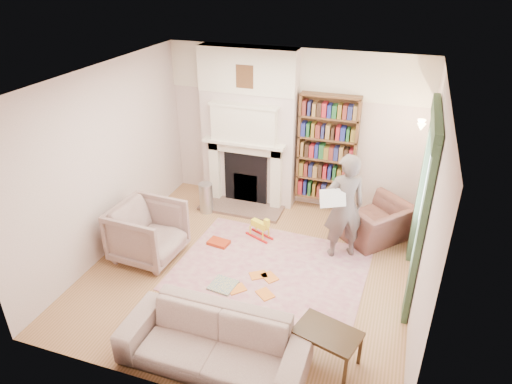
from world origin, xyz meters
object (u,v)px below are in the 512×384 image
(armchair_reading, at_px, (375,222))
(coffee_table, at_px, (326,347))
(armchair_left, at_px, (148,232))
(bookcase, at_px, (327,149))
(rocking_horse, at_px, (259,227))
(man_reading, at_px, (344,207))
(paraffin_heater, at_px, (206,198))
(sofa, at_px, (214,342))

(armchair_reading, relative_size, coffee_table, 1.42)
(armchair_left, distance_m, coffee_table, 3.17)
(bookcase, bearing_deg, rocking_horse, -121.49)
(armchair_reading, bearing_deg, armchair_left, -23.04)
(rocking_horse, bearing_deg, armchair_reading, 40.84)
(armchair_reading, height_order, rocking_horse, armchair_reading)
(bookcase, xyz_separation_m, armchair_reading, (0.99, -0.73, -0.85))
(bookcase, bearing_deg, man_reading, -68.12)
(bookcase, height_order, paraffin_heater, bookcase)
(bookcase, height_order, sofa, bookcase)
(man_reading, bearing_deg, bookcase, -96.19)
(sofa, distance_m, paraffin_heater, 3.46)
(man_reading, xyz_separation_m, paraffin_heater, (-2.50, 0.55, -0.56))
(armchair_reading, distance_m, paraffin_heater, 2.95)
(armchair_left, bearing_deg, bookcase, -40.29)
(armchair_left, xyz_separation_m, sofa, (1.75, -1.58, -0.12))
(coffee_table, xyz_separation_m, rocking_horse, (-1.52, 2.20, -0.02))
(bookcase, relative_size, coffee_table, 2.64)
(sofa, relative_size, coffee_table, 3.01)
(armchair_reading, height_order, armchair_left, armchair_left)
(sofa, bearing_deg, man_reading, 68.99)
(man_reading, xyz_separation_m, coffee_table, (0.20, -2.15, -0.61))
(armchair_left, distance_m, paraffin_heater, 1.57)
(bookcase, height_order, rocking_horse, bookcase)
(armchair_reading, xyz_separation_m, coffee_table, (-0.25, -2.75, -0.10))
(armchair_reading, relative_size, rocking_horse, 2.16)
(armchair_reading, xyz_separation_m, paraffin_heater, (-2.95, -0.05, -0.05))
(armchair_reading, height_order, sofa, armchair_reading)
(sofa, bearing_deg, bookcase, 83.45)
(sofa, relative_size, man_reading, 1.26)
(sofa, bearing_deg, armchair_reading, 65.64)
(bookcase, bearing_deg, armchair_left, -133.59)
(armchair_left, xyz_separation_m, paraffin_heater, (0.25, 1.54, -0.16))
(bookcase, xyz_separation_m, armchair_left, (-2.21, -2.32, -0.74))
(sofa, height_order, coffee_table, sofa)
(armchair_reading, height_order, paraffin_heater, armchair_reading)
(armchair_left, bearing_deg, rocking_horse, -50.71)
(paraffin_heater, distance_m, rocking_horse, 1.28)
(armchair_left, bearing_deg, armchair_reading, -60.29)
(sofa, height_order, rocking_horse, sofa)
(armchair_left, relative_size, paraffin_heater, 1.73)
(bookcase, xyz_separation_m, sofa, (-0.46, -3.90, -0.87))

